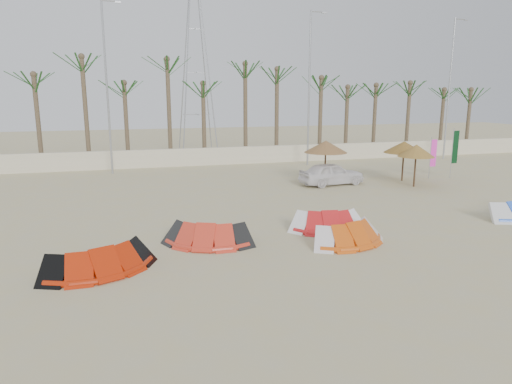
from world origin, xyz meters
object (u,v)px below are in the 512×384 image
object	(u,v)px
parasol_left	(326,147)
kite_orange	(346,231)
parasol_mid	(416,151)
kite_red_left	(100,256)
kite_red_mid	(206,232)
parasol_right	(404,147)
car	(332,174)
kite_red_right	(325,219)
kite_blue	(510,205)

from	to	relation	value
parasol_left	kite_orange	bearing A→B (deg)	-110.25
parasol_mid	kite_red_left	bearing A→B (deg)	-153.47
kite_orange	parasol_left	bearing A→B (deg)	69.75
kite_red_mid	parasol_mid	size ratio (longest dim) A/B	1.46
kite_orange	parasol_left	distance (m)	11.11
parasol_right	car	size ratio (longest dim) A/B	0.63
kite_red_right	parasol_left	bearing A→B (deg)	65.87
kite_orange	parasol_mid	xyz separation A→B (m)	(8.36, 8.04, 1.66)
kite_orange	parasol_mid	size ratio (longest dim) A/B	1.36
kite_red_left	parasol_mid	bearing A→B (deg)	26.53
kite_orange	parasol_right	distance (m)	13.28
kite_orange	kite_blue	xyz separation A→B (m)	(8.73, 1.50, 0.00)
kite_red_left	kite_red_right	distance (m)	8.58
kite_red_left	kite_blue	distance (m)	17.23
kite_orange	kite_blue	distance (m)	8.86
kite_orange	car	xyz separation A→B (m)	(4.03, 9.87, 0.24)
kite_red_mid	kite_orange	world-z (taller)	same
car	parasol_mid	bearing A→B (deg)	-119.50
kite_red_mid	parasol_mid	xyz separation A→B (m)	(13.24, 6.74, 1.66)
kite_red_left	kite_red_mid	distance (m)	3.88
kite_red_mid	parasol_left	size ratio (longest dim) A/B	1.39
parasol_left	kite_red_left	bearing A→B (deg)	-138.96
kite_red_right	parasol_left	xyz separation A→B (m)	(3.86, 8.62, 1.79)
car	parasol_right	bearing A→B (deg)	-96.94
kite_red_mid	car	size ratio (longest dim) A/B	0.92
kite_red_right	kite_blue	distance (m)	8.80
kite_orange	parasol_left	world-z (taller)	parasol_left
parasol_right	kite_blue	bearing A→B (deg)	-90.23
kite_red_left	parasol_right	size ratio (longest dim) A/B	1.55
kite_red_mid	car	distance (m)	12.36
kite_orange	kite_blue	bearing A→B (deg)	9.72
kite_orange	car	world-z (taller)	car
kite_red_right	kite_blue	xyz separation A→B (m)	(8.79, -0.18, 0.00)
kite_red_right	kite_red_mid	bearing A→B (deg)	-175.57
kite_red_left	kite_blue	world-z (taller)	same
kite_red_mid	car	bearing A→B (deg)	43.87
parasol_left	parasol_right	xyz separation A→B (m)	(4.97, -0.45, -0.13)
kite_red_mid	parasol_left	world-z (taller)	parasol_left
parasol_right	kite_red_mid	bearing A→B (deg)	-147.96
parasol_left	parasol_mid	bearing A→B (deg)	-26.24
kite_red_right	kite_orange	distance (m)	1.67
parasol_mid	parasol_left	bearing A→B (deg)	153.76
kite_orange	parasol_left	size ratio (longest dim) A/B	1.29
kite_red_mid	car	xyz separation A→B (m)	(8.91, 8.57, 0.24)
kite_red_mid	kite_orange	distance (m)	5.05
kite_red_mid	kite_blue	distance (m)	13.61
kite_blue	car	bearing A→B (deg)	119.31
kite_blue	car	xyz separation A→B (m)	(-4.70, 8.37, 0.24)
parasol_mid	car	world-z (taller)	parasol_mid
parasol_left	kite_red_right	bearing A→B (deg)	-114.13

